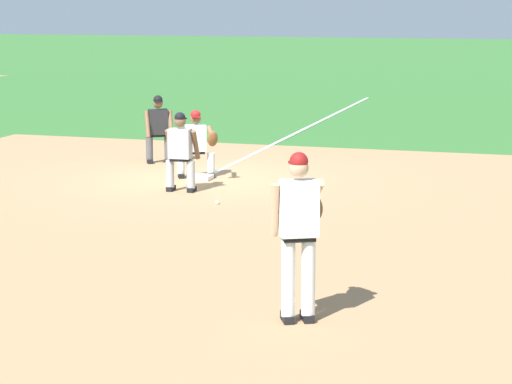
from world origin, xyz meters
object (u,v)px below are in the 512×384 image
at_px(first_baseman, 197,141).
at_px(baserunner, 180,149).
at_px(first_base_bag, 202,177).
at_px(baseball, 217,202).
at_px(pitcher, 299,226).
at_px(umpire, 158,126).

relative_size(first_baseman, baserunner, 0.92).
relative_size(first_base_bag, baserunner, 0.26).
height_order(first_base_bag, baseball, first_base_bag).
relative_size(baseball, pitcher, 0.04).
bearing_deg(pitcher, first_baseman, 26.95).
relative_size(first_base_bag, umpire, 0.26).
height_order(pitcher, first_baseman, pitcher).
distance_m(baseball, baserunner, 1.57).
height_order(first_base_bag, baserunner, baserunner).
distance_m(baseball, first_baseman, 2.77).
bearing_deg(baserunner, baseball, -131.98).
bearing_deg(first_base_bag, umpire, 43.35).
xyz_separation_m(pitcher, baserunner, (6.69, 3.93, -0.27)).
bearing_deg(first_baseman, baseball, -152.65).
bearing_deg(first_baseman, umpire, 43.63).
bearing_deg(pitcher, umpire, 30.01).
xyz_separation_m(baseball, baserunner, (0.92, 1.02, 0.76)).
relative_size(first_base_bag, first_baseman, 0.28).
bearing_deg(pitcher, baserunner, 30.46).
bearing_deg(first_baseman, pitcher, -153.05).
bearing_deg(pitcher, first_base_bag, 26.59).
bearing_deg(first_baseman, first_base_bag, -139.19).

